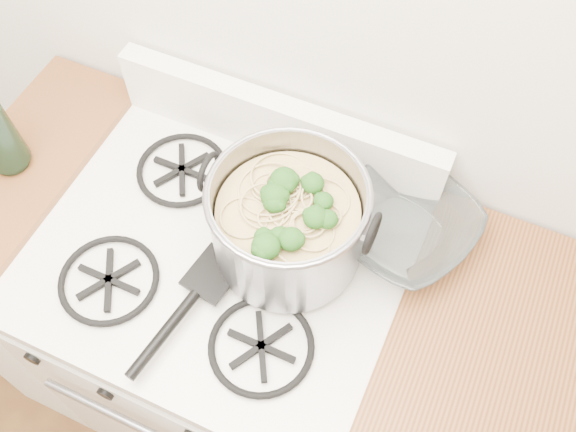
{
  "coord_description": "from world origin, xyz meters",
  "views": [
    {
      "loc": [
        0.39,
        0.74,
        2.07
      ],
      "look_at": [
        0.13,
        1.33,
        1.04
      ],
      "focal_mm": 40.0,
      "sensor_mm": 36.0,
      "label": 1
    }
  ],
  "objects_px": {
    "spatula": "(213,272)",
    "glass_bowl": "(402,229)",
    "stock_pot": "(288,223)",
    "gas_range": "(234,337)"
  },
  "relations": [
    {
      "from": "gas_range",
      "to": "stock_pot",
      "type": "height_order",
      "value": "stock_pot"
    },
    {
      "from": "spatula",
      "to": "gas_range",
      "type": "bearing_deg",
      "value": 119.1
    },
    {
      "from": "stock_pot",
      "to": "glass_bowl",
      "type": "height_order",
      "value": "stock_pot"
    },
    {
      "from": "spatula",
      "to": "glass_bowl",
      "type": "height_order",
      "value": "glass_bowl"
    },
    {
      "from": "gas_range",
      "to": "glass_bowl",
      "type": "bearing_deg",
      "value": 30.2
    },
    {
      "from": "stock_pot",
      "to": "spatula",
      "type": "bearing_deg",
      "value": -132.57
    },
    {
      "from": "spatula",
      "to": "glass_bowl",
      "type": "relative_size",
      "value": 2.72
    },
    {
      "from": "gas_range",
      "to": "stock_pot",
      "type": "distance_m",
      "value": 0.6
    },
    {
      "from": "stock_pot",
      "to": "glass_bowl",
      "type": "xyz_separation_m",
      "value": [
        0.2,
        0.13,
        -0.08
      ]
    },
    {
      "from": "gas_range",
      "to": "spatula",
      "type": "distance_m",
      "value": 0.5
    }
  ]
}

